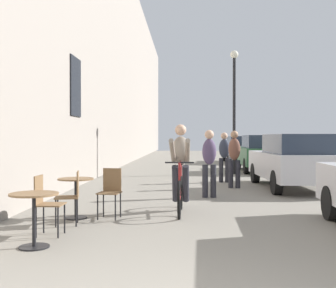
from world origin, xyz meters
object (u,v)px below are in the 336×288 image
object	(u,v)px
street_lamp	(234,96)
parked_car_fourth	(241,149)
cyclist_on_bicycle	(180,171)
cafe_table_near	(34,208)
cafe_chair_mid_toward_wall	(71,194)
pedestrian_near	(209,160)
parked_car_second	(294,161)
pedestrian_far	(224,154)
cafe_chair_mid_toward_street	(111,189)
cafe_chair_near_toward_street	(45,201)
parked_car_third	(262,153)
cafe_table_mid	(76,189)
pedestrian_mid	(234,156)

from	to	relation	value
street_lamp	parked_car_fourth	size ratio (longest dim) A/B	1.14
cyclist_on_bicycle	street_lamp	size ratio (longest dim) A/B	0.36
cafe_table_near	cafe_chair_mid_toward_wall	world-z (taller)	cafe_chair_mid_toward_wall
cyclist_on_bicycle	pedestrian_near	size ratio (longest dim) A/B	1.08
cafe_table_near	cyclist_on_bicycle	xyz separation A→B (m)	(1.90, 2.73, 0.29)
parked_car_second	pedestrian_far	bearing A→B (deg)	138.42
parked_car_second	cafe_chair_mid_toward_street	bearing A→B (deg)	-134.36
cafe_table_near	cyclist_on_bicycle	distance (m)	3.34
cafe_chair_mid_toward_wall	street_lamp	xyz separation A→B (m)	(3.84, 9.96, 2.59)
street_lamp	parked_car_fourth	distance (m)	8.05
cafe_table_near	cafe_chair_near_toward_street	bearing A→B (deg)	96.28
cafe_chair_near_toward_street	parked_car_third	distance (m)	13.20
cyclist_on_bicycle	parked_car_third	world-z (taller)	cyclist_on_bicycle
parked_car_third	parked_car_fourth	size ratio (longest dim) A/B	1.02
cafe_table_near	pedestrian_near	xyz separation A→B (m)	(2.58, 4.78, 0.40)
cafe_table_mid	cyclist_on_bicycle	size ratio (longest dim) A/B	0.41
cafe_table_near	pedestrian_mid	distance (m)	7.55
pedestrian_far	pedestrian_near	bearing A→B (deg)	-101.06
cafe_table_near	street_lamp	world-z (taller)	street_lamp
pedestrian_near	parked_car_fourth	bearing A→B (deg)	79.42
cafe_chair_mid_toward_street	pedestrian_mid	distance (m)	5.40
pedestrian_far	cyclist_on_bicycle	bearing A→B (deg)	-103.77
cafe_table_near	cyclist_on_bicycle	bearing A→B (deg)	55.18
cafe_table_near	cafe_table_mid	world-z (taller)	same
cafe_chair_mid_toward_street	cyclist_on_bicycle	bearing A→B (deg)	26.58
cafe_chair_mid_toward_wall	parked_car_fourth	distance (m)	18.30
cafe_table_near	cafe_chair_mid_toward_street	distance (m)	2.20
pedestrian_near	pedestrian_far	bearing A→B (deg)	78.94
cafe_chair_mid_toward_street	street_lamp	xyz separation A→B (m)	(3.30, 9.32, 2.59)
pedestrian_mid	cafe_chair_near_toward_street	bearing A→B (deg)	-120.00
cafe_chair_mid_toward_street	cafe_chair_near_toward_street	bearing A→B (deg)	-117.00
cafe_chair_mid_toward_wall	cyclist_on_bicycle	distance (m)	2.22
pedestrian_far	parked_car_third	xyz separation A→B (m)	(2.01, 4.46, -0.11)
parked_car_fourth	parked_car_second	bearing A→B (deg)	-90.64
pedestrian_mid	parked_car_third	bearing A→B (deg)	72.76
cafe_chair_near_toward_street	cyclist_on_bicycle	xyz separation A→B (m)	(1.98, 2.04, 0.29)
cafe_table_mid	pedestrian_mid	distance (m)	5.80
cafe_chair_near_toward_street	parked_car_third	world-z (taller)	parked_car_third
cafe_chair_mid_toward_street	pedestrian_mid	world-z (taller)	pedestrian_mid
cafe_chair_mid_toward_street	cafe_chair_mid_toward_wall	xyz separation A→B (m)	(-0.54, -0.64, 0.00)
cafe_chair_mid_toward_street	parked_car_fourth	bearing A→B (deg)	74.81
cafe_chair_near_toward_street	pedestrian_far	distance (m)	8.31
cyclist_on_bicycle	parked_car_second	bearing A→B (deg)	50.85
cafe_table_near	parked_car_third	distance (m)	13.80
cafe_chair_mid_toward_street	pedestrian_far	world-z (taller)	pedestrian_far
pedestrian_far	parked_car_second	distance (m)	2.46
cafe_chair_mid_toward_wall	parked_car_second	world-z (taller)	parked_car_second
cafe_table_mid	parked_car_fourth	xyz separation A→B (m)	(5.21, 16.99, 0.27)
pedestrian_mid	pedestrian_far	world-z (taller)	pedestrian_mid
cafe_chair_mid_toward_street	parked_car_fourth	size ratio (longest dim) A/B	0.21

